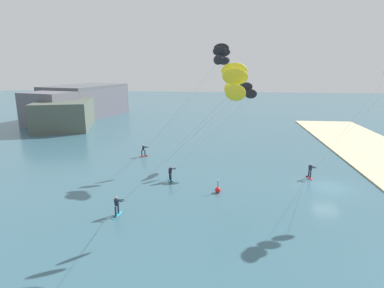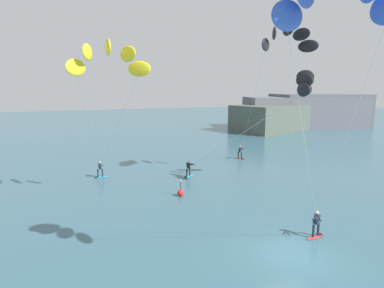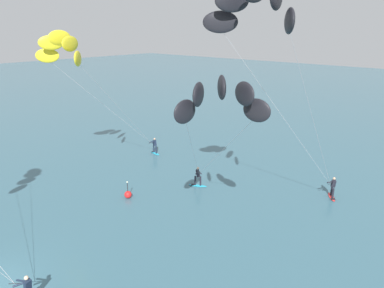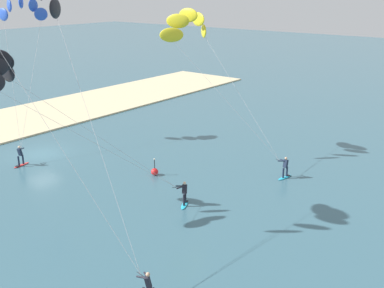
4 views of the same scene
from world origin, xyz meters
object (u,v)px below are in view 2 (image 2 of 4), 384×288
(kitesurfer_mid_water, at_px, (108,64))
(kitesurfer_far_out, at_px, (285,44))
(kitesurfer_downwind, at_px, (298,89))
(marker_buoy, at_px, (181,193))
(kitesurfer_nearshore, at_px, (335,16))

(kitesurfer_mid_water, bearing_deg, kitesurfer_far_out, 4.43)
(kitesurfer_far_out, relative_size, kitesurfer_downwind, 1.40)
(kitesurfer_downwind, distance_m, marker_buoy, 13.22)
(kitesurfer_nearshore, relative_size, kitesurfer_far_out, 0.90)
(kitesurfer_mid_water, relative_size, kitesurfer_far_out, 0.84)
(kitesurfer_far_out, relative_size, marker_buoy, 10.53)
(kitesurfer_nearshore, xyz_separation_m, kitesurfer_far_out, (9.53, 15.11, 1.36))
(kitesurfer_mid_water, bearing_deg, marker_buoy, 7.44)
(kitesurfer_downwind, bearing_deg, kitesurfer_far_out, 82.60)
(kitesurfer_nearshore, height_order, kitesurfer_downwind, kitesurfer_nearshore)
(kitesurfer_nearshore, xyz_separation_m, marker_buoy, (-0.67, 14.62, -11.12))
(kitesurfer_nearshore, bearing_deg, kitesurfer_mid_water, 114.06)
(kitesurfer_far_out, height_order, kitesurfer_downwind, kitesurfer_far_out)
(kitesurfer_mid_water, distance_m, marker_buoy, 11.65)
(kitesurfer_downwind, bearing_deg, kitesurfer_nearshore, -125.99)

